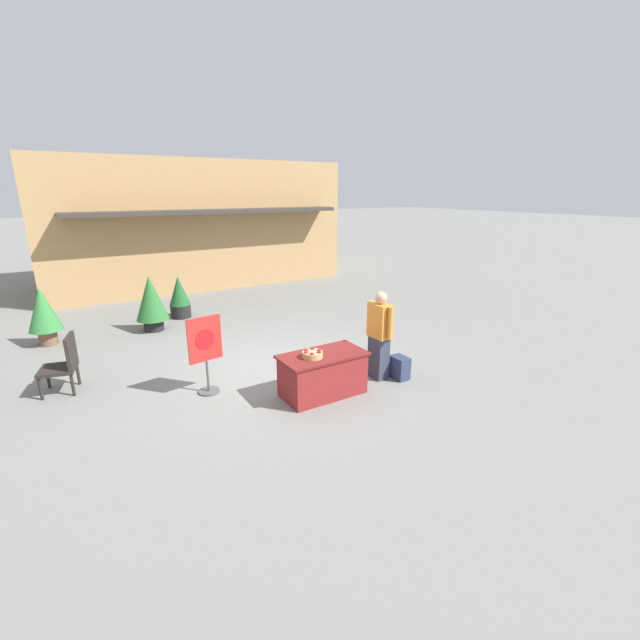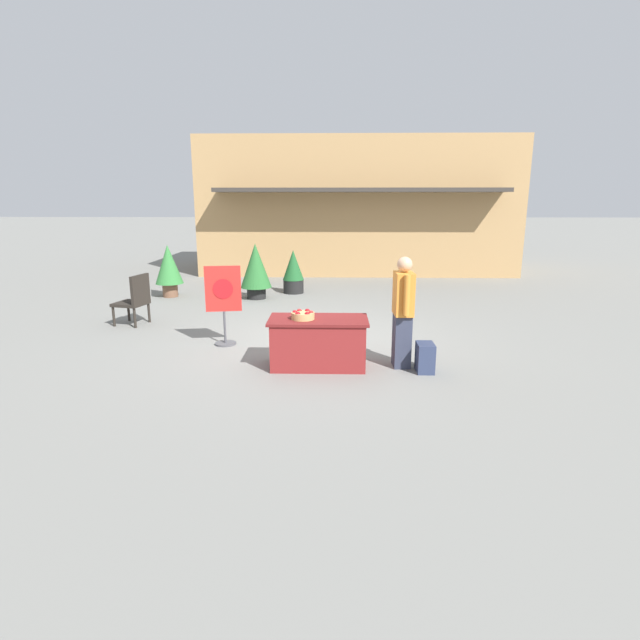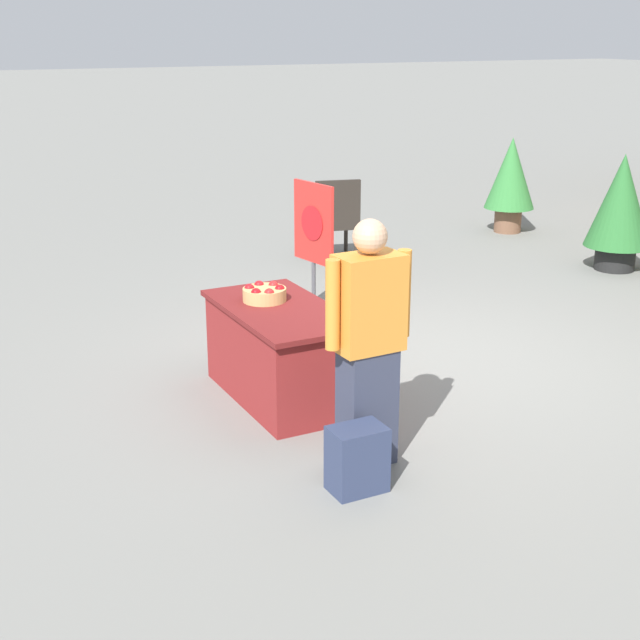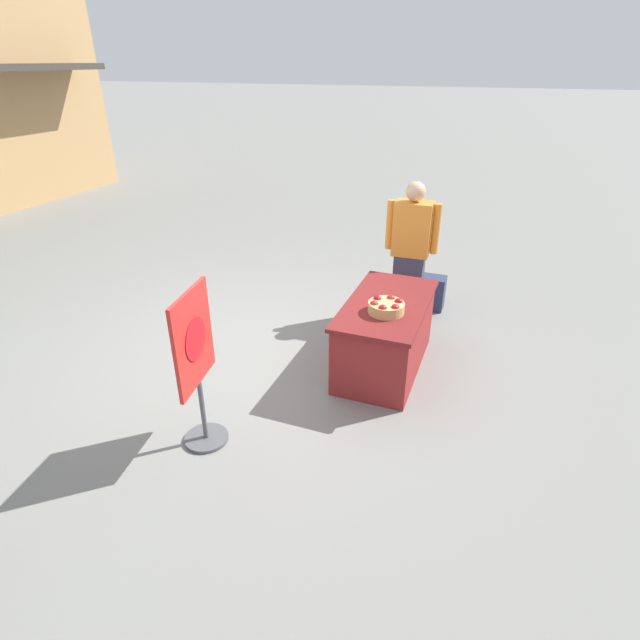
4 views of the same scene
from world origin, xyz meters
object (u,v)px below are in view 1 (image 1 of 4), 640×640
at_px(potted_plant_far_left, 151,300).
at_px(display_table, 323,374).
at_px(person_visitor, 379,335).
at_px(backpack, 400,368).
at_px(potted_plant_near_left, 43,312).
at_px(apple_basket, 312,354).
at_px(potted_plant_far_right, 179,297).
at_px(patio_chair, 64,362).
at_px(poster_board, 206,352).

bearing_deg(potted_plant_far_left, display_table, -71.72).
xyz_separation_m(person_visitor, backpack, (0.31, -0.24, -0.62)).
relative_size(person_visitor, backpack, 3.87).
relative_size(person_visitor, potted_plant_near_left, 1.24).
distance_m(person_visitor, backpack, 0.73).
distance_m(apple_basket, potted_plant_far_right, 5.98).
relative_size(patio_chair, potted_plant_far_right, 0.88).
bearing_deg(poster_board, display_table, 46.68).
bearing_deg(potted_plant_near_left, poster_board, -61.42).
bearing_deg(potted_plant_near_left, backpack, -45.31).
bearing_deg(potted_plant_far_left, poster_board, -88.98).
height_order(apple_basket, potted_plant_near_left, potted_plant_near_left).
xyz_separation_m(backpack, potted_plant_far_left, (-3.23, 5.32, 0.55)).
relative_size(person_visitor, patio_chair, 1.63).
bearing_deg(display_table, backpack, -7.66).
xyz_separation_m(poster_board, patio_chair, (-2.04, 1.32, -0.21)).
bearing_deg(poster_board, potted_plant_far_right, 161.32).
distance_m(display_table, potted_plant_near_left, 6.60).
bearing_deg(backpack, patio_chair, 153.20).
height_order(person_visitor, poster_board, person_visitor).
distance_m(potted_plant_far_left, potted_plant_near_left, 2.23).
bearing_deg(person_visitor, backpack, 139.86).
height_order(display_table, potted_plant_far_right, potted_plant_far_right).
xyz_separation_m(person_visitor, potted_plant_near_left, (-5.14, 5.26, -0.06)).
height_order(apple_basket, patio_chair, patio_chair).
distance_m(backpack, potted_plant_far_left, 6.25).
xyz_separation_m(display_table, poster_board, (-1.62, 1.09, 0.37)).
distance_m(display_table, potted_plant_far_left, 5.40).
bearing_deg(patio_chair, display_table, 159.99).
xyz_separation_m(person_visitor, potted_plant_far_left, (-2.92, 5.08, -0.06)).
bearing_deg(potted_plant_far_right, patio_chair, -128.99).
relative_size(person_visitor, potted_plant_far_right, 1.44).
xyz_separation_m(display_table, backpack, (1.54, -0.21, -0.16)).
distance_m(apple_basket, backpack, 1.86).
bearing_deg(person_visitor, potted_plant_far_right, -72.44).
xyz_separation_m(potted_plant_far_left, potted_plant_near_left, (-2.22, 0.18, 0.00)).
relative_size(display_table, poster_board, 1.07).
bearing_deg(backpack, potted_plant_near_left, 134.69).
bearing_deg(potted_plant_near_left, person_visitor, -45.68).
bearing_deg(display_table, potted_plant_near_left, 126.43).
bearing_deg(person_visitor, display_table, 0.00).
bearing_deg(patio_chair, potted_plant_far_left, -112.57).
xyz_separation_m(display_table, person_visitor, (1.23, 0.04, 0.46)).
height_order(display_table, person_visitor, person_visitor).
xyz_separation_m(poster_board, potted_plant_far_left, (-0.07, 4.03, 0.02)).
distance_m(poster_board, potted_plant_far_left, 4.03).
distance_m(apple_basket, patio_chair, 4.23).
bearing_deg(potted_plant_far_right, potted_plant_far_left, -137.53).
bearing_deg(poster_board, patio_chair, -132.41).
height_order(apple_basket, potted_plant_far_right, potted_plant_far_right).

